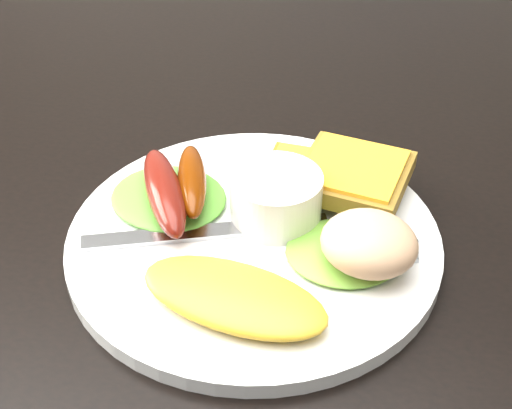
% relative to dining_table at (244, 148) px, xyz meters
% --- Properties ---
extents(dining_table, '(1.20, 0.80, 0.04)m').
position_rel_dining_table_xyz_m(dining_table, '(0.00, 0.00, 0.00)').
color(dining_table, black).
rests_on(dining_table, ground).
extents(plate, '(0.28, 0.28, 0.01)m').
position_rel_dining_table_xyz_m(plate, '(0.04, -0.16, 0.03)').
color(plate, white).
rests_on(plate, dining_table).
extents(lettuce_left, '(0.11, 0.11, 0.01)m').
position_rel_dining_table_xyz_m(lettuce_left, '(-0.04, -0.13, 0.04)').
color(lettuce_left, '#479921').
rests_on(lettuce_left, plate).
extents(lettuce_right, '(0.10, 0.09, 0.01)m').
position_rel_dining_table_xyz_m(lettuce_right, '(0.10, -0.17, 0.04)').
color(lettuce_right, '#4B9938').
rests_on(lettuce_right, plate).
extents(omelette, '(0.14, 0.09, 0.02)m').
position_rel_dining_table_xyz_m(omelette, '(0.04, -0.23, 0.04)').
color(omelette, gold).
rests_on(omelette, plate).
extents(sausage_a, '(0.07, 0.11, 0.03)m').
position_rel_dining_table_xyz_m(sausage_a, '(-0.03, -0.15, 0.05)').
color(sausage_a, '#631A0E').
rests_on(sausage_a, lettuce_left).
extents(sausage_b, '(0.05, 0.09, 0.02)m').
position_rel_dining_table_xyz_m(sausage_b, '(-0.02, -0.13, 0.05)').
color(sausage_b, '#6C2B04').
rests_on(sausage_b, lettuce_left).
extents(ramekin, '(0.09, 0.09, 0.04)m').
position_rel_dining_table_xyz_m(ramekin, '(0.05, -0.14, 0.05)').
color(ramekin, white).
rests_on(ramekin, plate).
extents(toast_a, '(0.07, 0.07, 0.01)m').
position_rel_dining_table_xyz_m(toast_a, '(0.07, -0.09, 0.04)').
color(toast_a, '#8F5615').
rests_on(toast_a, plate).
extents(toast_b, '(0.10, 0.10, 0.01)m').
position_rel_dining_table_xyz_m(toast_b, '(0.10, -0.10, 0.05)').
color(toast_b, olive).
rests_on(toast_b, toast_a).
extents(potato_salad, '(0.08, 0.08, 0.04)m').
position_rel_dining_table_xyz_m(potato_salad, '(0.12, -0.18, 0.06)').
color(potato_salad, beige).
rests_on(potato_salad, lettuce_right).
extents(fork, '(0.18, 0.07, 0.00)m').
position_rel_dining_table_xyz_m(fork, '(0.00, -0.17, 0.03)').
color(fork, '#ADAFB7').
rests_on(fork, plate).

